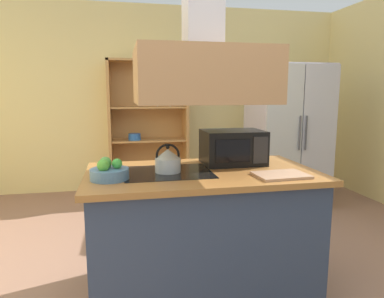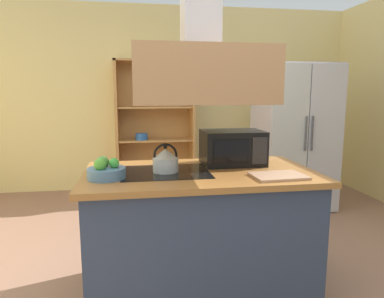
% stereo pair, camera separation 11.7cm
% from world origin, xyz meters
% --- Properties ---
extents(ground_plane, '(7.80, 7.80, 0.00)m').
position_xyz_m(ground_plane, '(0.00, 0.00, 0.00)').
color(ground_plane, '#8F6753').
extents(wall_back, '(6.00, 0.12, 2.70)m').
position_xyz_m(wall_back, '(0.00, 3.00, 1.35)').
color(wall_back, '#E9D389').
rests_on(wall_back, ground).
extents(kitchen_island, '(1.61, 0.91, 0.90)m').
position_xyz_m(kitchen_island, '(0.15, 0.04, 0.45)').
color(kitchen_island, '#303D55').
rests_on(kitchen_island, ground).
extents(range_hood, '(0.90, 0.70, 1.33)m').
position_xyz_m(range_hood, '(0.15, 0.04, 1.68)').
color(range_hood, tan).
extents(refrigerator, '(0.90, 0.77, 1.79)m').
position_xyz_m(refrigerator, '(1.67, 1.76, 0.89)').
color(refrigerator, '#BCB5C5').
rests_on(refrigerator, ground).
extents(dish_cabinet, '(1.13, 0.40, 1.90)m').
position_xyz_m(dish_cabinet, '(-0.01, 2.79, 0.84)').
color(dish_cabinet, '#BE8648').
rests_on(dish_cabinet, ground).
extents(kettle, '(0.18, 0.18, 0.20)m').
position_xyz_m(kettle, '(-0.09, 0.04, 0.98)').
color(kettle, '#B3BCC6').
rests_on(kettle, kitchen_island).
extents(cutting_board, '(0.35, 0.26, 0.02)m').
position_xyz_m(cutting_board, '(0.63, -0.23, 0.91)').
color(cutting_board, tan).
rests_on(cutting_board, kitchen_island).
extents(microwave, '(0.46, 0.35, 0.26)m').
position_xyz_m(microwave, '(0.44, 0.23, 1.03)').
color(microwave, black).
rests_on(microwave, kitchen_island).
extents(fruit_bowl, '(0.24, 0.24, 0.14)m').
position_xyz_m(fruit_bowl, '(-0.48, -0.08, 0.95)').
color(fruit_bowl, '#4C7299').
rests_on(fruit_bowl, kitchen_island).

